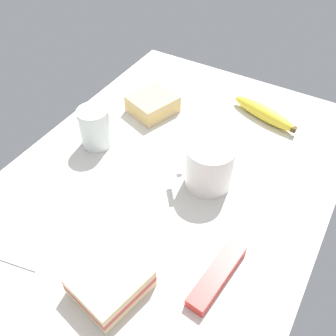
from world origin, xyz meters
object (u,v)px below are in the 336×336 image
banana (264,113)px  coffee_mug_black (209,165)px  glass_of_milk (95,129)px  sandwich_main (110,282)px  snack_bar (217,275)px  paper_napkin (23,225)px  sandwich_side (153,104)px

banana → coffee_mug_black: bearing=-5.3°
glass_of_milk → sandwich_main: bearing=41.4°
snack_bar → paper_napkin: snack_bar is taller
glass_of_milk → snack_bar: glass_of_milk is taller
sandwich_main → glass_of_milk: size_ratio=1.39×
sandwich_main → banana: sandwich_main is taller
coffee_mug_black → banana: size_ratio=0.64×
glass_of_milk → paper_napkin: 25.99cm
paper_napkin → snack_bar: bearing=103.5°
sandwich_side → glass_of_milk: size_ratio=1.39×
coffee_mug_black → paper_napkin: 37.31cm
sandwich_main → snack_bar: 17.54cm
sandwich_side → paper_napkin: sandwich_side is taller
glass_of_milk → paper_napkin: (25.56, 2.34, -4.10)cm
sandwich_side → snack_bar: size_ratio=0.90×
sandwich_side → banana: sandwich_side is taller
glass_of_milk → snack_bar: bearing=66.1°
sandwich_main → banana: size_ratio=0.71×
coffee_mug_black → paper_napkin: (27.40, -24.87, -4.79)cm
banana → paper_napkin: bearing=-27.0°
sandwich_main → sandwich_side: same height
coffee_mug_black → snack_bar: (18.76, 10.98, -3.94)cm
coffee_mug_black → snack_bar: bearing=30.3°
snack_bar → sandwich_main: bearing=-47.3°
coffee_mug_black → sandwich_side: (-14.96, -22.68, -2.74)cm
coffee_mug_black → sandwich_side: 27.31cm
paper_napkin → banana: bearing=153.0°
sandwich_side → banana: (-11.24, 25.11, -0.51)cm
glass_of_milk → banana: glass_of_milk is taller
sandwich_side → banana: 27.51cm
sandwich_side → glass_of_milk: 17.51cm
paper_napkin → coffee_mug_black: bearing=137.8°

